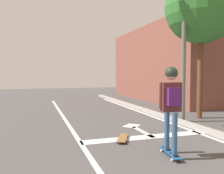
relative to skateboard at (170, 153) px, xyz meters
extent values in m
cube|color=silver|center=(-1.62, 1.35, -0.07)|extent=(0.12, 20.00, 0.01)
cube|color=silver|center=(1.83, 1.35, -0.07)|extent=(0.12, 20.00, 0.01)
cube|color=silver|center=(0.18, 1.52, -0.07)|extent=(3.60, 0.40, 0.01)
cube|color=silver|center=(0.36, 2.10, -0.07)|extent=(0.16, 1.40, 0.01)
cube|color=silver|center=(0.36, 2.95, -0.07)|extent=(0.71, 0.71, 0.01)
cube|color=#9D9792|center=(2.08, 1.35, 0.00)|extent=(0.24, 24.00, 0.14)
cube|color=#194D84|center=(0.00, 0.00, 0.01)|extent=(0.31, 0.87, 0.02)
cube|color=#B2B2B7|center=(0.05, 0.29, -0.01)|extent=(0.15, 0.07, 0.01)
cylinder|color=beige|center=(-0.04, 0.30, -0.04)|extent=(0.04, 0.06, 0.06)
cylinder|color=beige|center=(0.13, 0.27, -0.04)|extent=(0.04, 0.06, 0.06)
cube|color=#B2B2B7|center=(-0.05, -0.29, -0.01)|extent=(0.15, 0.07, 0.01)
cylinder|color=beige|center=(-0.13, -0.27, -0.04)|extent=(0.04, 0.06, 0.06)
cylinder|color=beige|center=(0.04, -0.30, -0.04)|extent=(0.04, 0.06, 0.06)
cylinder|color=#2E5078|center=(0.03, 0.20, 0.44)|extent=(0.11, 0.11, 0.85)
cube|color=black|center=(0.03, 0.20, 0.03)|extent=(0.13, 0.25, 0.03)
cylinder|color=#2E5078|center=(-0.03, -0.20, 0.44)|extent=(0.11, 0.11, 0.85)
cube|color=black|center=(-0.03, -0.20, 0.03)|extent=(0.13, 0.25, 0.03)
cube|color=#592725|center=(0.00, 0.00, 1.17)|extent=(0.42, 0.24, 0.60)
cylinder|color=#592725|center=(-0.20, 0.06, 1.20)|extent=(0.07, 0.08, 0.55)
cylinder|color=#592725|center=(0.21, 0.00, 1.20)|extent=(0.07, 0.09, 0.55)
sphere|color=tan|center=(0.00, 0.00, 1.63)|extent=(0.24, 0.24, 0.24)
sphere|color=#232D22|center=(0.00, 0.00, 1.66)|extent=(0.26, 0.26, 0.26)
cube|color=#531C63|center=(-0.02, -0.14, 1.19)|extent=(0.28, 0.18, 0.36)
cube|color=brown|center=(-0.53, 1.42, 0.00)|extent=(0.57, 0.84, 0.02)
cube|color=#B2B2B7|center=(-0.40, 1.67, -0.02)|extent=(0.18, 0.12, 0.01)
cylinder|color=#27242C|center=(-0.50, 1.72, -0.05)|extent=(0.05, 0.06, 0.05)
cylinder|color=#27242C|center=(-0.31, 1.63, -0.05)|extent=(0.05, 0.06, 0.05)
cube|color=#B2B2B7|center=(-0.66, 1.16, -0.02)|extent=(0.18, 0.12, 0.01)
cylinder|color=#27242C|center=(-0.75, 1.21, -0.05)|extent=(0.05, 0.06, 0.05)
cylinder|color=#27242C|center=(-0.57, 1.12, -0.05)|extent=(0.05, 0.06, 0.05)
cylinder|color=#5E6057|center=(2.38, 3.02, 2.77)|extent=(0.16, 0.16, 5.69)
cylinder|color=brown|center=(3.41, 3.41, 1.65)|extent=(0.21, 0.21, 3.44)
sphere|color=#33742F|center=(3.41, 3.41, 4.20)|extent=(2.77, 2.77, 2.77)
cube|color=brown|center=(9.07, 9.99, 2.33)|extent=(10.18, 10.39, 4.80)
camera|label=1|loc=(-2.66, -4.25, 1.64)|focal=37.97mm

